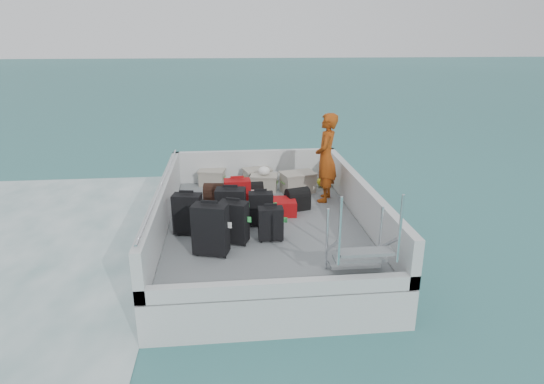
% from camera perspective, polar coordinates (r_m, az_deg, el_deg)
% --- Properties ---
extents(ground, '(160.00, 160.00, 0.00)m').
position_cam_1_polar(ground, '(8.31, -0.97, -7.66)').
color(ground, '#185653').
rests_on(ground, ground).
extents(ferry_hull, '(3.60, 5.00, 0.60)m').
position_cam_1_polar(ferry_hull, '(8.18, -0.99, -5.78)').
color(ferry_hull, silver).
rests_on(ferry_hull, ground).
extents(deck, '(3.30, 4.70, 0.02)m').
position_cam_1_polar(deck, '(8.06, -1.00, -3.78)').
color(deck, slate).
rests_on(deck, ferry_hull).
extents(deck_fittings, '(3.60, 5.00, 0.90)m').
position_cam_1_polar(deck_fittings, '(7.66, 1.78, -1.96)').
color(deck_fittings, silver).
rests_on(deck_fittings, deck).
extents(suitcase_0, '(0.57, 0.42, 0.78)m').
position_cam_1_polar(suitcase_0, '(6.79, -7.71, -4.74)').
color(suitcase_0, black).
rests_on(suitcase_0, deck).
extents(suitcase_1, '(0.50, 0.34, 0.68)m').
position_cam_1_polar(suitcase_1, '(7.57, -10.53, -2.76)').
color(suitcase_1, black).
rests_on(suitcase_1, deck).
extents(suitcase_3, '(0.51, 0.41, 0.68)m').
position_cam_1_polar(suitcase_3, '(7.15, -4.85, -3.85)').
color(suitcase_3, black).
rests_on(suitcase_3, deck).
extents(suitcase_4, '(0.52, 0.35, 0.72)m').
position_cam_1_polar(suitcase_4, '(7.64, -5.18, -2.18)').
color(suitcase_4, black).
rests_on(suitcase_4, deck).
extents(suitcase_5, '(0.48, 0.30, 0.65)m').
position_cam_1_polar(suitcase_5, '(8.32, -4.35, -0.61)').
color(suitcase_5, '#A80C0D').
rests_on(suitcase_5, deck).
extents(suitcase_6, '(0.40, 0.24, 0.55)m').
position_cam_1_polar(suitcase_6, '(7.24, -0.17, -4.05)').
color(suitcase_6, black).
rests_on(suitcase_6, deck).
extents(suitcase_7, '(0.43, 0.26, 0.59)m').
position_cam_1_polar(suitcase_7, '(7.81, -1.41, -2.14)').
color(suitcase_7, black).
rests_on(suitcase_7, deck).
extents(suitcase_8, '(0.71, 0.48, 0.28)m').
position_cam_1_polar(suitcase_8, '(8.34, 0.59, -1.88)').
color(suitcase_8, '#A80C0D').
rests_on(suitcase_8, deck).
extents(duffel_0, '(0.49, 0.35, 0.32)m').
position_cam_1_polar(duffel_0, '(8.91, -7.06, -0.50)').
color(duffel_0, black).
rests_on(duffel_0, deck).
extents(duffel_1, '(0.53, 0.32, 0.32)m').
position_cam_1_polar(duffel_1, '(8.93, -2.80, -0.33)').
color(duffel_1, black).
rests_on(duffel_1, deck).
extents(duffel_2, '(0.50, 0.40, 0.32)m').
position_cam_1_polar(duffel_2, '(8.59, 3.21, -1.12)').
color(duffel_2, black).
rests_on(duffel_2, deck).
extents(crate_0, '(0.58, 0.46, 0.31)m').
position_cam_1_polar(crate_0, '(10.06, -7.53, 1.74)').
color(crate_0, '#A79F91').
rests_on(crate_0, deck).
extents(crate_1, '(0.63, 0.51, 0.33)m').
position_cam_1_polar(crate_1, '(10.00, -1.85, 1.85)').
color(crate_1, '#A79F91').
rests_on(crate_1, deck).
extents(crate_2, '(0.58, 0.45, 0.32)m').
position_cam_1_polar(crate_2, '(9.61, -1.00, 1.10)').
color(crate_2, '#A79F91').
rests_on(crate_2, deck).
extents(crate_3, '(0.74, 0.60, 0.39)m').
position_cam_1_polar(crate_3, '(9.53, 3.28, 1.15)').
color(crate_3, '#A79F91').
rests_on(crate_3, deck).
extents(yellow_bag, '(0.28, 0.26, 0.22)m').
position_cam_1_polar(yellow_bag, '(9.93, 6.45, 1.27)').
color(yellow_bag, yellow).
rests_on(yellow_bag, deck).
extents(white_bag, '(0.24, 0.24, 0.18)m').
position_cam_1_polar(white_bag, '(9.54, -1.01, 2.51)').
color(white_bag, white).
rests_on(white_bag, crate_2).
extents(passenger, '(0.62, 0.75, 1.74)m').
position_cam_1_polar(passenger, '(8.91, 6.80, 4.28)').
color(passenger, '#D55514').
rests_on(passenger, deck).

